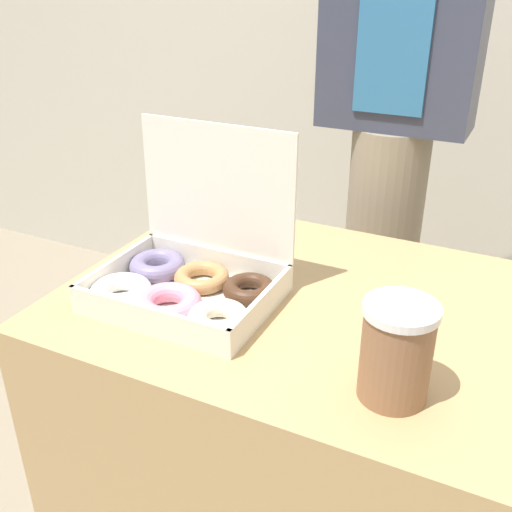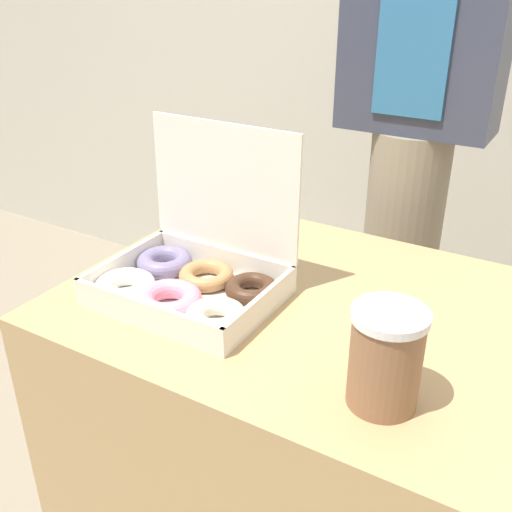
% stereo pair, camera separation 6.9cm
% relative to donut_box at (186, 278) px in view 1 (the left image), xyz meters
% --- Properties ---
extents(table, '(0.87, 0.64, 0.77)m').
position_rel_donut_box_xyz_m(table, '(0.21, 0.09, -0.42)').
color(table, tan).
rests_on(table, ground_plane).
extents(donut_box, '(0.34, 0.25, 0.29)m').
position_rel_donut_box_xyz_m(donut_box, '(0.00, 0.00, 0.00)').
color(donut_box, white).
rests_on(donut_box, table).
extents(coffee_cup, '(0.10, 0.10, 0.14)m').
position_rel_donut_box_xyz_m(coffee_cup, '(0.39, -0.10, 0.03)').
color(coffee_cup, '#8C6042').
rests_on(coffee_cup, table).
extents(person_customer, '(0.35, 0.23, 1.79)m').
position_rel_donut_box_xyz_m(person_customer, '(0.19, 0.65, 0.23)').
color(person_customer, gray).
rests_on(person_customer, ground_plane).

